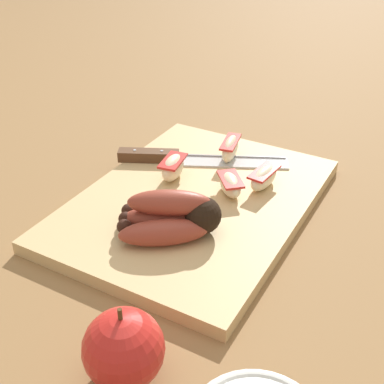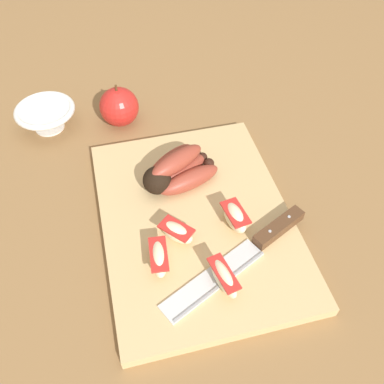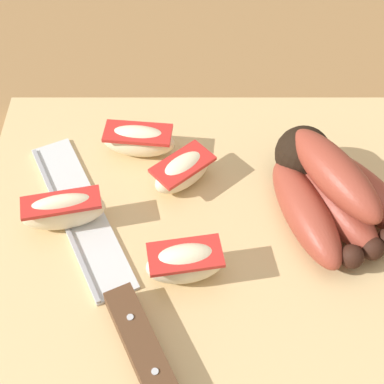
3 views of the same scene
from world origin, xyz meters
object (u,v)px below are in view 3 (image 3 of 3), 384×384
banana_bunch (331,189)px  apple_wedge_extra (140,140)px  apple_wedge_middle (184,171)px  apple_wedge_far (186,263)px  chefs_knife (119,297)px  apple_wedge_near (64,211)px

banana_bunch → apple_wedge_extra: 0.18m
banana_bunch → apple_wedge_middle: size_ratio=2.27×
apple_wedge_middle → banana_bunch: bearing=-12.4°
apple_wedge_middle → apple_wedge_far: 0.10m
banana_bunch → apple_wedge_extra: bearing=158.9°
banana_bunch → apple_wedge_far: banana_bunch is taller
chefs_knife → apple_wedge_extra: (0.01, 0.16, 0.01)m
chefs_knife → apple_wedge_near: bearing=124.7°
apple_wedge_far → apple_wedge_middle: bearing=91.8°
apple_wedge_near → apple_wedge_middle: 0.11m
apple_wedge_middle → apple_wedge_far: (0.00, -0.10, 0.00)m
chefs_knife → apple_wedge_near: 0.09m
apple_wedge_near → apple_wedge_extra: size_ratio=1.06×
apple_wedge_middle → apple_wedge_extra: apple_wedge_extra is taller
chefs_knife → apple_wedge_middle: (0.05, 0.12, 0.01)m
banana_bunch → apple_wedge_far: (-0.12, -0.07, -0.00)m
chefs_knife → apple_wedge_far: bearing=23.4°
banana_bunch → apple_wedge_near: size_ratio=1.95×
chefs_knife → apple_wedge_middle: 0.13m
chefs_knife → apple_wedge_extra: apple_wedge_extra is taller
banana_bunch → apple_wedge_middle: bearing=167.6°
apple_wedge_near → chefs_knife: bearing=-55.3°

